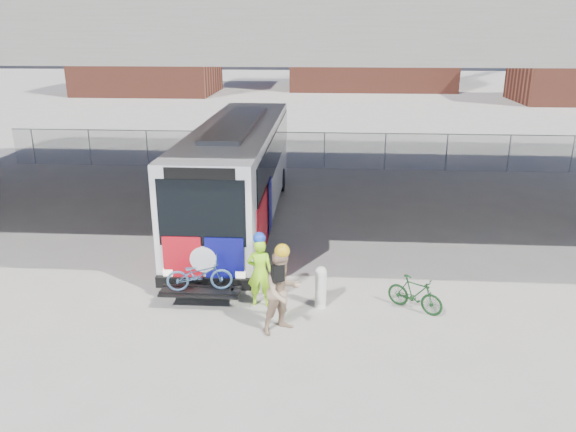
# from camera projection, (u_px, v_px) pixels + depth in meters

# --- Properties ---
(ground) EXTENTS (160.00, 160.00, 0.00)m
(ground) POSITION_uv_depth(u_px,v_px,m) (288.00, 263.00, 16.96)
(ground) COLOR #9E9991
(ground) RESTS_ON ground
(bus) EXTENTS (2.67, 12.97, 3.69)m
(bus) POSITION_uv_depth(u_px,v_px,m) (238.00, 166.00, 19.81)
(bus) COLOR silver
(bus) RESTS_ON ground
(overpass) EXTENTS (40.00, 16.00, 7.95)m
(overpass) POSITION_uv_depth(u_px,v_px,m) (296.00, 34.00, 18.64)
(overpass) COLOR #605E59
(overpass) RESTS_ON ground
(chainlink_fence) EXTENTS (30.00, 0.06, 30.00)m
(chainlink_fence) POSITION_uv_depth(u_px,v_px,m) (304.00, 140.00, 27.84)
(chainlink_fence) COLOR gray
(chainlink_fence) RESTS_ON ground
(brick_buildings) EXTENTS (54.00, 22.00, 12.00)m
(brick_buildings) POSITION_uv_depth(u_px,v_px,m) (330.00, 40.00, 60.73)
(brick_buildings) COLOR brown
(brick_buildings) RESTS_ON ground
(bollard) EXTENTS (0.29, 0.29, 1.11)m
(bollard) POSITION_uv_depth(u_px,v_px,m) (321.00, 285.00, 14.12)
(bollard) COLOR beige
(bollard) RESTS_ON ground
(cyclist_hivis) EXTENTS (0.67, 0.46, 1.98)m
(cyclist_hivis) POSITION_uv_depth(u_px,v_px,m) (260.00, 270.00, 14.10)
(cyclist_hivis) COLOR #A0FF1A
(cyclist_hivis) RESTS_ON ground
(cyclist_tan) EXTENTS (1.22, 1.18, 2.18)m
(cyclist_tan) POSITION_uv_depth(u_px,v_px,m) (282.00, 291.00, 12.86)
(cyclist_tan) COLOR tan
(cyclist_tan) RESTS_ON ground
(bike_parked) EXTENTS (1.47, 1.18, 0.90)m
(bike_parked) POSITION_uv_depth(u_px,v_px,m) (415.00, 294.00, 13.98)
(bike_parked) COLOR #123B18
(bike_parked) RESTS_ON ground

